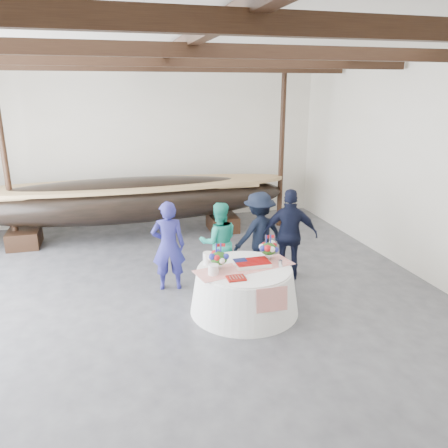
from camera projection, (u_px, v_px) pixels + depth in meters
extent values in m
cube|color=#3D3D42|center=(187.00, 313.00, 7.69)|extent=(10.00, 12.00, 0.01)
cube|color=silver|center=(148.00, 144.00, 12.56)|extent=(10.00, 0.02, 4.50)
cube|color=silver|center=(445.00, 174.00, 8.25)|extent=(0.02, 12.00, 4.50)
cube|color=white|center=(179.00, 37.00, 6.35)|extent=(10.00, 12.00, 0.01)
cube|color=black|center=(256.00, 23.00, 3.20)|extent=(9.80, 0.12, 0.18)
cube|color=black|center=(192.00, 50.00, 5.51)|extent=(9.80, 0.12, 0.18)
cube|color=black|center=(166.00, 62.00, 7.81)|extent=(9.80, 0.12, 0.18)
cube|color=black|center=(152.00, 68.00, 10.12)|extent=(9.80, 0.12, 0.18)
cube|color=black|center=(179.00, 46.00, 6.39)|extent=(0.15, 11.76, 0.15)
cylinder|color=black|center=(4.00, 157.00, 10.27)|extent=(0.14, 0.14, 4.50)
cylinder|color=black|center=(282.00, 147.00, 11.98)|extent=(0.14, 0.14, 4.50)
cube|color=black|center=(25.00, 238.00, 10.92)|extent=(0.75, 0.96, 0.43)
cube|color=black|center=(223.00, 222.00, 12.18)|extent=(0.75, 0.96, 0.43)
ellipsoid|color=black|center=(127.00, 200.00, 11.31)|extent=(8.55, 1.71, 1.18)
cube|color=#9E7A4C|center=(126.00, 188.00, 11.21)|extent=(6.84, 1.12, 0.06)
cone|color=white|center=(244.00, 290.00, 7.69)|extent=(1.91, 1.91, 0.79)
cylinder|color=white|center=(245.00, 269.00, 7.57)|extent=(1.62, 1.62, 0.04)
cube|color=red|center=(245.00, 267.00, 7.56)|extent=(1.84, 0.90, 0.01)
cube|color=white|center=(252.00, 264.00, 7.64)|extent=(0.60, 0.40, 0.07)
cylinder|color=white|center=(213.00, 270.00, 7.25)|extent=(0.18, 0.18, 0.17)
cylinder|color=white|center=(208.00, 258.00, 7.68)|extent=(0.18, 0.18, 0.22)
cube|color=maroon|center=(236.00, 278.00, 7.10)|extent=(0.30, 0.24, 0.03)
cone|color=silver|center=(280.00, 263.00, 7.58)|extent=(0.09, 0.09, 0.12)
imported|color=navy|center=(168.00, 246.00, 8.41)|extent=(0.69, 0.50, 1.78)
imported|color=teal|center=(219.00, 242.00, 8.82)|extent=(0.85, 0.68, 1.65)
imported|color=black|center=(259.00, 234.00, 9.08)|extent=(1.28, 0.94, 1.78)
imported|color=black|center=(290.00, 235.00, 8.87)|extent=(1.20, 0.82, 1.89)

